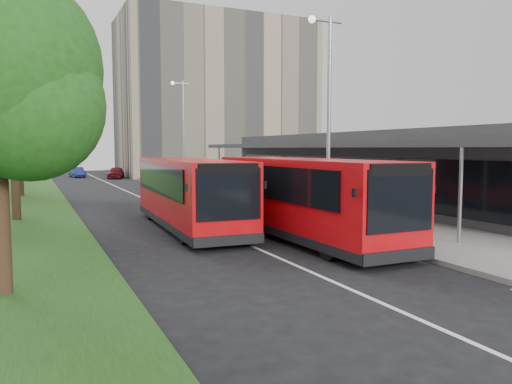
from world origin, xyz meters
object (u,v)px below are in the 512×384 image
at_px(tree_mid, 11,86).
at_px(bus_second, 189,193).
at_px(tree_far, 18,126).
at_px(lamp_post_far, 183,127).
at_px(bollard, 206,185).
at_px(car_far, 77,172).
at_px(car_near, 116,172).
at_px(litter_bin, 270,194).
at_px(lamp_post_near, 327,107).
at_px(bus_main, 304,198).

height_order(tree_mid, bus_second, tree_mid).
relative_size(tree_far, lamp_post_far, 0.88).
distance_m(bollard, car_far, 25.00).
height_order(bus_second, bollard, bus_second).
height_order(bus_second, car_near, bus_second).
bearing_deg(litter_bin, lamp_post_near, -100.70).
relative_size(tree_far, bus_second, 0.73).
bearing_deg(lamp_post_near, car_near, 93.65).
relative_size(lamp_post_near, car_far, 2.35).
bearing_deg(lamp_post_near, tree_mid, 147.64).
xyz_separation_m(tree_mid, lamp_post_far, (11.13, 12.95, -1.04)).
xyz_separation_m(tree_far, litter_bin, (12.69, -10.78, -3.93)).
relative_size(litter_bin, car_near, 0.25).
xyz_separation_m(bus_second, car_near, (2.56, 34.86, -0.77)).
relative_size(tree_mid, lamp_post_near, 1.11).
distance_m(lamp_post_near, bus_main, 4.20).
height_order(bus_second, litter_bin, bus_second).
distance_m(lamp_post_near, car_near, 37.27).
bearing_deg(lamp_post_near, car_far, 98.21).
height_order(bus_main, litter_bin, bus_main).
xyz_separation_m(tree_far, car_near, (8.77, 17.92, -3.91)).
relative_size(bus_second, bollard, 11.23).
height_order(litter_bin, bollard, litter_bin).
xyz_separation_m(bus_second, car_far, (-0.97, 38.65, -0.83)).
distance_m(tree_mid, bus_main, 13.38).
xyz_separation_m(lamp_post_near, bollard, (0.64, 16.62, -4.14)).
xyz_separation_m(bollard, car_near, (-3.00, 20.35, 0.05)).
bearing_deg(tree_mid, litter_bin, 5.51).
xyz_separation_m(tree_mid, car_near, (8.77, 29.92, -5.13)).
relative_size(bus_main, bollard, 11.42).
relative_size(tree_mid, bollard, 10.33).
xyz_separation_m(tree_mid, bollard, (11.77, 9.57, -5.18)).
height_order(car_near, car_far, car_near).
distance_m(tree_mid, car_near, 31.60).
bearing_deg(tree_mid, bollard, 39.11).
relative_size(tree_mid, tree_far, 1.27).
relative_size(tree_far, car_far, 2.07).
bearing_deg(lamp_post_far, car_far, 105.82).
height_order(lamp_post_far, bus_main, lamp_post_far).
bearing_deg(bus_main, lamp_post_far, 84.38).
relative_size(lamp_post_far, bus_second, 0.83).
distance_m(lamp_post_far, bus_main, 22.04).
relative_size(tree_far, bollard, 8.15).
height_order(tree_far, car_near, tree_far).
relative_size(lamp_post_far, car_far, 2.35).
bearing_deg(tree_mid, car_far, 81.16).
relative_size(bus_main, litter_bin, 10.79).
xyz_separation_m(lamp_post_near, lamp_post_far, (0.00, 20.00, 0.00)).
distance_m(tree_mid, lamp_post_far, 17.10).
bearing_deg(bus_main, car_near, 90.15).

